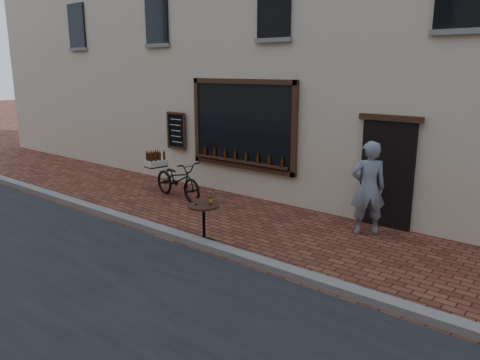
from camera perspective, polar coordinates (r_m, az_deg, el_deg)
The scene contains 5 objects.
ground at distance 8.50m, azimuth -4.51°, elevation -8.82°, with size 90.00×90.00×0.00m, color #4E2219.
kerb at distance 8.61m, azimuth -3.59°, elevation -8.07°, with size 90.00×0.25×0.12m, color slate.
cargo_bicycle at distance 11.89m, azimuth -7.69°, elevation 0.11°, with size 2.22×0.95×1.05m.
bistro_table at distance 8.75m, azimuth -4.43°, elevation -4.39°, with size 0.59×0.59×1.01m.
pedestrian at distance 9.49m, azimuth 15.35°, elevation -0.95°, with size 0.68×0.45×1.87m, color slate.
Camera 1 is at (5.49, -5.64, 3.21)m, focal length 35.00 mm.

